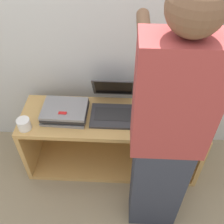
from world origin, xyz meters
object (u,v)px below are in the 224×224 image
laptop_stack_left (65,111)px  laptop_stack_right (161,115)px  laptop_open (113,107)px  mug (24,124)px  person (166,139)px

laptop_stack_left → laptop_stack_right: (0.73, -0.00, 0.00)m
laptop_open → mug: (-0.64, -0.21, -0.01)m
laptop_stack_right → person: 0.54m
person → laptop_stack_right: bearing=84.4°
laptop_open → person: (0.32, -0.53, 0.26)m
laptop_stack_right → mug: bearing=-171.7°
laptop_open → laptop_stack_left: 0.37m
laptop_open → mug: bearing=-161.6°
laptop_open → laptop_stack_right: laptop_open is taller
laptop_open → mug: size_ratio=4.04×
laptop_stack_right → person: bearing=-95.6°
laptop_stack_right → person: (-0.05, -0.46, 0.27)m
laptop_open → laptop_stack_left: size_ratio=1.11×
mug → person: bearing=-18.2°
laptop_stack_left → laptop_open: bearing=10.0°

